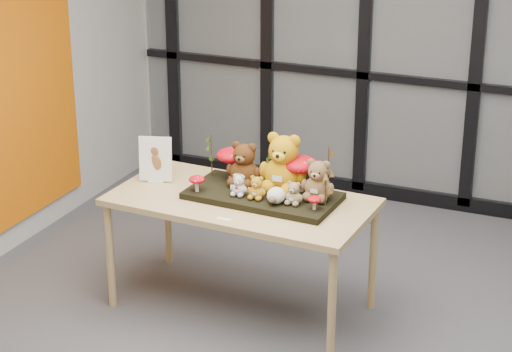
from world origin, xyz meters
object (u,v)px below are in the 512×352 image
at_px(display_table, 241,208).
at_px(bear_white_bow, 239,184).
at_px(bear_brown_medium, 244,161).
at_px(mushroom_back_right, 300,172).
at_px(bear_pooh_yellow, 284,159).
at_px(mushroom_back_left, 232,162).
at_px(bear_tan_back, 318,177).
at_px(mushroom_front_right, 314,202).
at_px(diorama_tray, 263,196).
at_px(mushroom_front_left, 197,183).
at_px(bear_beige_small, 294,192).
at_px(plush_cream_hedgehog, 276,195).
at_px(sign_holder, 155,161).
at_px(bear_small_yellow, 257,186).

relative_size(display_table, bear_white_bow, 11.01).
distance_m(bear_brown_medium, mushroom_back_right, 0.37).
distance_m(bear_pooh_yellow, mushroom_back_left, 0.40).
distance_m(bear_tan_back, mushroom_front_right, 0.20).
xyz_separation_m(diorama_tray, mushroom_back_right, (0.20, 0.13, 0.15)).
relative_size(bear_white_bow, mushroom_back_left, 0.67).
bearing_deg(mushroom_back_right, bear_white_bow, -145.61).
xyz_separation_m(mushroom_back_right, mushroom_front_left, (-0.59, -0.27, -0.07)).
relative_size(bear_beige_small, mushroom_back_left, 0.71).
distance_m(plush_cream_hedgehog, mushroom_front_left, 0.53).
relative_size(bear_brown_medium, mushroom_back_right, 1.25).
distance_m(plush_cream_hedgehog, mushroom_back_right, 0.26).
height_order(display_table, mushroom_back_right, mushroom_back_right).
bearing_deg(display_table, mushroom_front_right, -4.84).
bearing_deg(bear_beige_small, sign_holder, 178.00).
relative_size(bear_tan_back, plush_cream_hedgehog, 2.51).
height_order(plush_cream_hedgehog, mushroom_back_left, mushroom_back_left).
xyz_separation_m(bear_white_bow, mushroom_front_right, (0.51, -0.03, -0.03)).
height_order(mushroom_back_left, mushroom_front_left, mushroom_back_left).
xyz_separation_m(bear_beige_small, mushroom_front_left, (-0.63, -0.05, -0.02)).
bearing_deg(display_table, bear_tan_back, 14.80).
height_order(bear_pooh_yellow, bear_tan_back, bear_pooh_yellow).
bearing_deg(mushroom_front_right, sign_holder, 174.13).
xyz_separation_m(bear_tan_back, sign_holder, (-1.11, -0.05, -0.04)).
bearing_deg(display_table, bear_beige_small, -2.49).
xyz_separation_m(bear_brown_medium, mushroom_front_right, (0.55, -0.21, -0.11)).
xyz_separation_m(bear_tan_back, mushroom_back_left, (-0.63, 0.11, -0.03)).
xyz_separation_m(bear_pooh_yellow, bear_tan_back, (0.25, -0.05, -0.06)).
height_order(display_table, mushroom_front_right, mushroom_front_right).
distance_m(bear_tan_back, mushroom_back_right, 0.17).
distance_m(bear_small_yellow, sign_holder, 0.77).
distance_m(mushroom_back_right, sign_holder, 0.97).
bearing_deg(display_table, diorama_tray, 26.57).
relative_size(plush_cream_hedgehog, mushroom_back_left, 0.50).
bearing_deg(bear_tan_back, mushroom_front_left, -163.15).
bearing_deg(bear_beige_small, bear_tan_back, 54.14).
xyz_separation_m(bear_small_yellow, mushroom_front_right, (0.39, -0.03, -0.03)).
bearing_deg(mushroom_back_left, mushroom_front_left, -110.34).
bearing_deg(bear_beige_small, diorama_tray, 162.50).
distance_m(bear_white_bow, mushroom_front_right, 0.51).
distance_m(bear_beige_small, mushroom_back_right, 0.22).
relative_size(diorama_tray, sign_holder, 3.05).
bearing_deg(display_table, mushroom_front_left, -159.58).
relative_size(display_table, sign_holder, 5.43).
height_order(bear_tan_back, bear_small_yellow, bear_tan_back).
xyz_separation_m(plush_cream_hedgehog, mushroom_back_left, (-0.42, 0.28, 0.06)).
height_order(bear_brown_medium, mushroom_back_left, bear_brown_medium).
distance_m(bear_brown_medium, mushroom_back_left, 0.14).
bearing_deg(bear_brown_medium, plush_cream_hedgehog, -31.75).
bearing_deg(bear_pooh_yellow, plush_cream_hedgehog, -77.05).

